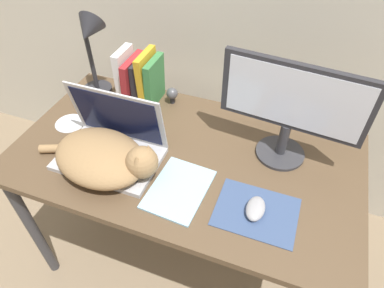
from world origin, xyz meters
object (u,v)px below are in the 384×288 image
object	(u,v)px
cat	(105,157)
computer_mouse	(256,209)
webcam	(172,94)
desk_lamp	(90,44)
notepad	(179,189)
cd_disc	(70,123)
external_monitor	(291,107)
book_row	(140,78)
laptop	(112,146)

from	to	relation	value
cat	computer_mouse	size ratio (longest dim) A/B	4.91
computer_mouse	webcam	xyz separation A→B (m)	(-0.47, 0.44, 0.03)
desk_lamp	webcam	xyz separation A→B (m)	(0.32, 0.06, -0.21)
notepad	cd_disc	world-z (taller)	notepad
computer_mouse	desk_lamp	size ratio (longest dim) A/B	0.25
cat	notepad	size ratio (longest dim) A/B	1.88
external_monitor	cd_disc	world-z (taller)	external_monitor
book_row	desk_lamp	bearing A→B (deg)	-165.95
webcam	notepad	bearing A→B (deg)	-64.67
book_row	desk_lamp	world-z (taller)	desk_lamp
laptop	cat	world-z (taller)	laptop
laptop	webcam	world-z (taller)	laptop
computer_mouse	notepad	distance (m)	0.26
cd_disc	computer_mouse	bearing A→B (deg)	-11.37
cat	external_monitor	bearing A→B (deg)	27.27
laptop	desk_lamp	xyz separation A→B (m)	(-0.24, 0.31, 0.21)
external_monitor	cd_disc	distance (m)	0.88
external_monitor	notepad	size ratio (longest dim) A/B	1.89
laptop	external_monitor	distance (m)	0.64
webcam	cd_disc	xyz separation A→B (m)	(-0.34, -0.28, -0.05)
laptop	cat	distance (m)	0.07
external_monitor	desk_lamp	distance (m)	0.83
cat	external_monitor	distance (m)	0.66
desk_lamp	external_monitor	bearing A→B (deg)	-6.33
book_row	webcam	world-z (taller)	book_row
cat	computer_mouse	xyz separation A→B (m)	(0.54, 0.00, -0.04)
book_row	notepad	world-z (taller)	book_row
cat	notepad	xyz separation A→B (m)	(0.28, 0.00, -0.06)
book_row	external_monitor	bearing A→B (deg)	-12.05
notepad	computer_mouse	bearing A→B (deg)	0.45
book_row	cat	bearing A→B (deg)	-80.07
cat	book_row	world-z (taller)	book_row
laptop	desk_lamp	world-z (taller)	desk_lamp
desk_lamp	webcam	bearing A→B (deg)	10.84
notepad	cd_disc	distance (m)	0.57
computer_mouse	cd_disc	distance (m)	0.83
laptop	external_monitor	bearing A→B (deg)	20.87
external_monitor	cd_disc	bearing A→B (deg)	-171.56
notepad	cat	bearing A→B (deg)	-179.67
desk_lamp	notepad	distance (m)	0.70
computer_mouse	cat	bearing A→B (deg)	-179.61
cat	desk_lamp	bearing A→B (deg)	123.85
book_row	desk_lamp	size ratio (longest dim) A/B	0.59
computer_mouse	book_row	xyz separation A→B (m)	(-0.61, 0.42, 0.09)
cd_disc	book_row	bearing A→B (deg)	52.62
computer_mouse	cd_disc	size ratio (longest dim) A/B	0.82
book_row	webcam	distance (m)	0.15
laptop	webcam	xyz separation A→B (m)	(0.08, 0.37, -0.00)
laptop	webcam	size ratio (longest dim) A/B	4.91
computer_mouse	laptop	bearing A→B (deg)	173.11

